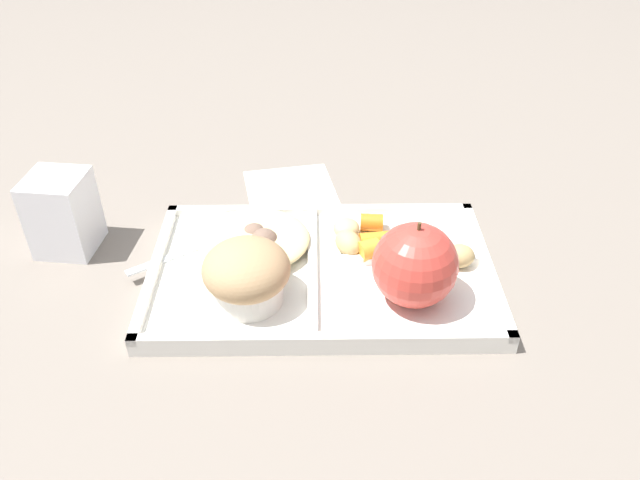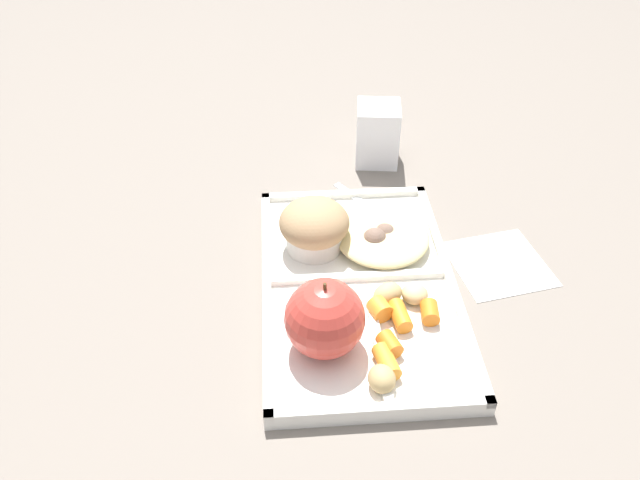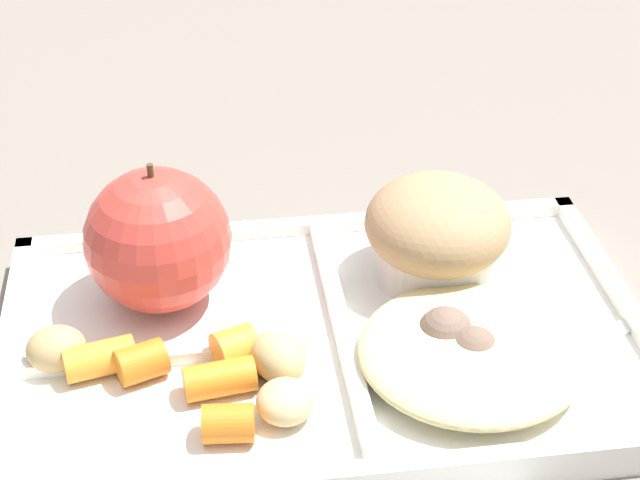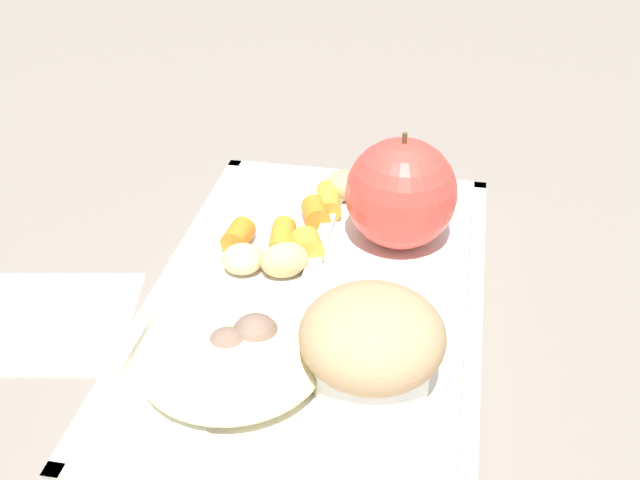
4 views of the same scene
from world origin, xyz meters
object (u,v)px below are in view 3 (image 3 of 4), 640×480
Objects in this scene: bran_muffin at (437,233)px; plastic_fork at (585,356)px; lunch_tray at (324,344)px; green_apple at (158,240)px.

bran_muffin is 0.11m from plastic_fork.
plastic_fork is at bearing -52.53° from bran_muffin.
lunch_tray is 4.19× the size of bran_muffin.
green_apple is 0.25m from plastic_fork.
bran_muffin reaches higher than lunch_tray.
lunch_tray is 0.15m from plastic_fork.
bran_muffin is (0.16, -0.00, -0.01)m from green_apple.
green_apple is at bearing 159.63° from plastic_fork.
green_apple reaches higher than plastic_fork.
green_apple is 0.17m from bran_muffin.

